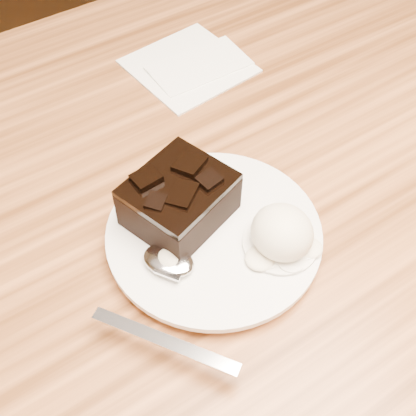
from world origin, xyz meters
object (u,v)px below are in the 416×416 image
spoon (169,261)px  napkin (188,65)px  dining_table (183,374)px  ice_cream_scoop (282,232)px  plate (214,236)px  brownie (179,202)px

spoon → napkin: size_ratio=1.43×
dining_table → ice_cream_scoop: bearing=-52.8°
dining_table → ice_cream_scoop: size_ratio=20.59×
dining_table → napkin: bearing=53.3°
dining_table → spoon: spoon is taller
dining_table → ice_cream_scoop: ice_cream_scoop is taller
napkin → dining_table: bearing=-126.7°
plate → napkin: 0.27m
dining_table → napkin: napkin is taller
dining_table → plate: plate is taller
ice_cream_scoop → napkin: ice_cream_scoop is taller
spoon → plate: bearing=-23.9°
napkin → ice_cream_scoop: bearing=-106.0°
ice_cream_scoop → spoon: (-0.10, 0.04, -0.01)m
brownie → spoon: brownie is taller
brownie → dining_table: bearing=133.5°
ice_cream_scoop → brownie: bearing=126.4°
brownie → spoon: 0.06m
dining_table → ice_cream_scoop: 0.42m
dining_table → plate: bearing=-58.8°
plate → brownie: (-0.02, 0.03, 0.03)m
dining_table → napkin: 0.45m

